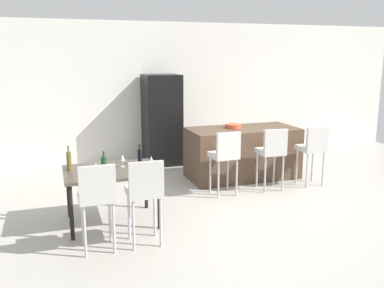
{
  "coord_description": "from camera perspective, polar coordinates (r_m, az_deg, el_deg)",
  "views": [
    {
      "loc": [
        -2.97,
        -5.74,
        2.22
      ],
      "look_at": [
        -0.92,
        0.37,
        0.85
      ],
      "focal_mm": 39.22,
      "sensor_mm": 36.0,
      "label": 1
    }
  ],
  "objects": [
    {
      "name": "wine_bottle_middle",
      "position": [
        5.45,
        -11.86,
        -2.77
      ],
      "size": [
        0.08,
        0.08,
        0.29
      ],
      "color": "#194723",
      "rests_on": "dining_table"
    },
    {
      "name": "kitchen_island",
      "position": [
        7.77,
        6.84,
        -1.19
      ],
      "size": [
        1.98,
        0.96,
        0.92
      ],
      "primitive_type": "cube",
      "color": "#4C3828",
      "rests_on": "ground_plane"
    },
    {
      "name": "fruit_bowl",
      "position": [
        7.68,
        5.61,
        2.46
      ],
      "size": [
        0.28,
        0.28,
        0.07
      ],
      "primitive_type": "cylinder",
      "color": "#C6512D",
      "rests_on": "kitchen_island"
    },
    {
      "name": "dining_chair_near",
      "position": [
        4.84,
        -12.81,
        -6.61
      ],
      "size": [
        0.4,
        0.4,
        1.05
      ],
      "color": "beige",
      "rests_on": "ground_plane"
    },
    {
      "name": "wine_bottle_far",
      "position": [
        5.83,
        -16.4,
        -2.03
      ],
      "size": [
        0.06,
        0.06,
        0.31
      ],
      "color": "#194723",
      "rests_on": "dining_table"
    },
    {
      "name": "wine_glass_right",
      "position": [
        5.35,
        -12.94,
        -2.99
      ],
      "size": [
        0.07,
        0.07,
        0.17
      ],
      "color": "silver",
      "rests_on": "dining_table"
    },
    {
      "name": "potted_plant",
      "position": [
        9.98,
        13.85,
        0.81
      ],
      "size": [
        0.39,
        0.39,
        0.59
      ],
      "color": "#38383D",
      "rests_on": "ground_plane"
    },
    {
      "name": "wine_glass_end",
      "position": [
        5.72,
        -9.45,
        -1.88
      ],
      "size": [
        0.07,
        0.07,
        0.17
      ],
      "color": "silver",
      "rests_on": "dining_table"
    },
    {
      "name": "wine_bottle_left",
      "position": [
        5.69,
        -16.38,
        -2.3
      ],
      "size": [
        0.06,
        0.06,
        0.31
      ],
      "color": "brown",
      "rests_on": "dining_table"
    },
    {
      "name": "bar_chair_right",
      "position": [
        7.44,
        16.15,
        -0.29
      ],
      "size": [
        0.41,
        0.41,
        1.05
      ],
      "color": "beige",
      "rests_on": "ground_plane"
    },
    {
      "name": "bar_chair_left",
      "position": [
        6.66,
        4.55,
        -1.24
      ],
      "size": [
        0.42,
        0.42,
        1.05
      ],
      "color": "beige",
      "rests_on": "ground_plane"
    },
    {
      "name": "bar_chair_middle",
      "position": [
        7.03,
        10.86,
        -0.73
      ],
      "size": [
        0.42,
        0.42,
        1.05
      ],
      "color": "beige",
      "rests_on": "ground_plane"
    },
    {
      "name": "refrigerator",
      "position": [
        8.63,
        -4.12,
        3.29
      ],
      "size": [
        0.72,
        0.68,
        1.84
      ],
      "primitive_type": "cube",
      "color": "black",
      "rests_on": "ground_plane"
    },
    {
      "name": "wine_glass_near",
      "position": [
        5.57,
        -5.57,
        -2.14
      ],
      "size": [
        0.07,
        0.07,
        0.17
      ],
      "color": "silver",
      "rests_on": "dining_table"
    },
    {
      "name": "wine_bottle_inner",
      "position": [
        5.84,
        -7.1,
        -1.68
      ],
      "size": [
        0.06,
        0.06,
        0.28
      ],
      "color": "black",
      "rests_on": "dining_table"
    },
    {
      "name": "ground_plane",
      "position": [
        6.83,
        8.4,
        -7.1
      ],
      "size": [
        10.0,
        10.0,
        0.0
      ],
      "primitive_type": "plane",
      "color": "#ADA89E"
    },
    {
      "name": "dining_chair_far",
      "position": [
        4.92,
        -6.45,
        -6.09
      ],
      "size": [
        0.41,
        0.41,
        1.05
      ],
      "color": "beige",
      "rests_on": "ground_plane"
    },
    {
      "name": "dining_table",
      "position": [
        5.66,
        -10.92,
        -4.11
      ],
      "size": [
        1.22,
        0.92,
        0.74
      ],
      "color": "#4C4238",
      "rests_on": "ground_plane"
    },
    {
      "name": "back_wall",
      "position": [
        9.23,
        0.3,
        7.2
      ],
      "size": [
        10.0,
        0.12,
        2.9
      ],
      "primitive_type": "cube",
      "color": "silver",
      "rests_on": "ground_plane"
    }
  ]
}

